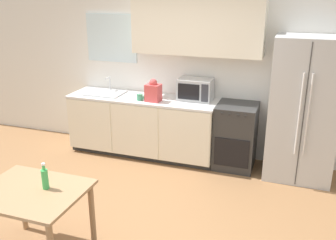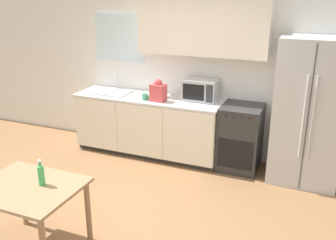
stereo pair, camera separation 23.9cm
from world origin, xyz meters
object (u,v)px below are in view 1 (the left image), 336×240
oven_range (236,136)px  coffee_mug (140,97)px  microwave (196,89)px  refrigerator (303,110)px  dining_table (32,201)px  drink_bottle (45,178)px

oven_range → coffee_mug: bearing=-172.4°
microwave → coffee_mug: microwave is taller
refrigerator → coffee_mug: refrigerator is taller
dining_table → drink_bottle: 0.26m
refrigerator → oven_range: bearing=178.1°
refrigerator → drink_bottle: bearing=-131.4°
oven_range → refrigerator: (0.87, -0.03, 0.49)m
microwave → dining_table: 2.87m
oven_range → drink_bottle: (-1.34, -2.54, 0.37)m
coffee_mug → microwave: bearing=21.0°
refrigerator → coffee_mug: (-2.26, -0.16, 0.01)m
microwave → drink_bottle: size_ratio=1.93×
oven_range → microwave: 0.89m
coffee_mug → dining_table: 2.45m
refrigerator → coffee_mug: 2.27m
dining_table → drink_bottle: size_ratio=3.77×
oven_range → dining_table: oven_range is taller
oven_range → coffee_mug: (-1.40, -0.19, 0.50)m
dining_table → drink_bottle: drink_bottle is taller
refrigerator → drink_bottle: size_ratio=7.50×
oven_range → dining_table: 2.99m
oven_range → drink_bottle: 2.89m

